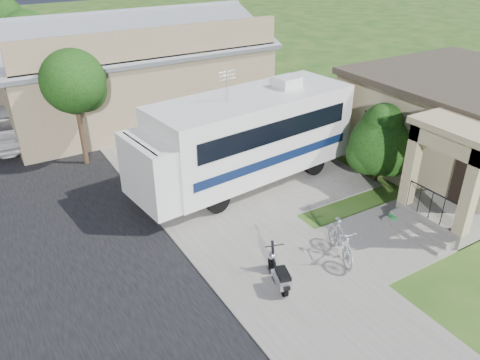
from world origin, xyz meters
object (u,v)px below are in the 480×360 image
shrub (380,142)px  garden_hose (395,218)px  motorhome (245,136)px  bicycle (340,242)px  pickup_truck (4,124)px  scooter (279,273)px

shrub → garden_hose: shrub is taller
motorhome → bicycle: size_ratio=4.71×
bicycle → pickup_truck: (-6.91, 14.12, 0.25)m
garden_hose → scooter: bearing=-172.5°
shrub → bicycle: 5.41m
scooter → pickup_truck: pickup_truck is taller
motorhome → pickup_truck: size_ratio=1.50×
pickup_truck → garden_hose: (9.81, -13.57, -0.70)m
shrub → scooter: 7.34m
motorhome → pickup_truck: 11.30m
scooter → bicycle: (2.16, 0.11, 0.11)m
motorhome → shrub: bearing=-35.6°
bicycle → pickup_truck: bearing=136.1°
garden_hose → motorhome: bearing=120.1°
scooter → bicycle: bicycle is taller
shrub → garden_hose: 3.18m
motorhome → shrub: motorhome is taller
scooter → bicycle: size_ratio=0.78×
motorhome → shrub: size_ratio=2.85×
motorhome → bicycle: 5.50m
pickup_truck → scooter: bearing=114.0°
bicycle → shrub: bearing=53.9°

